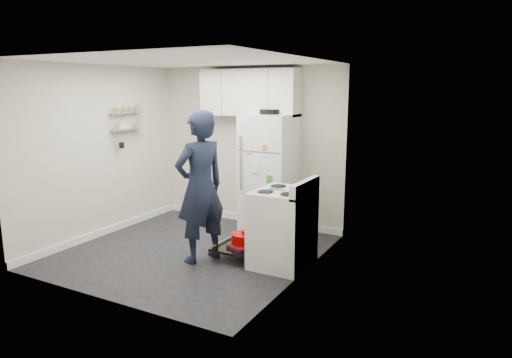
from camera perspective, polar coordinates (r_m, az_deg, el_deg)
The scene contains 7 objects.
room at distance 6.03m, azimuth -8.37°, elevation 2.03°, with size 3.21×3.21×2.51m.
electric_range at distance 5.66m, azimuth 3.25°, elevation -6.19°, with size 0.66×0.76×1.10m.
open_oven_door at distance 5.98m, azimuth -1.75°, elevation -7.92°, with size 0.55×0.70×0.24m.
refrigerator at distance 6.82m, azimuth 1.67°, elevation 0.63°, with size 0.72×0.74×1.86m.
upper_cabinets at distance 7.07m, azimuth -0.86°, elevation 10.76°, with size 1.60×0.33×0.70m, color silver.
wall_shelf_rack at distance 7.29m, azimuth -15.84°, elevation 7.01°, with size 0.14×0.60×0.61m.
person at distance 5.71m, azimuth -6.98°, elevation -1.02°, with size 0.70×0.46×1.91m, color black.
Camera 1 is at (3.52, -4.76, 2.17)m, focal length 32.00 mm.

